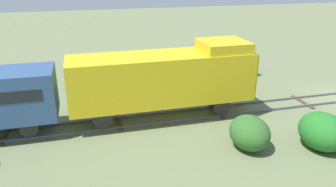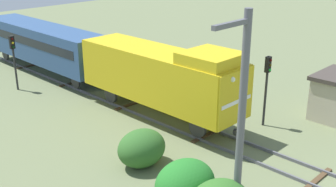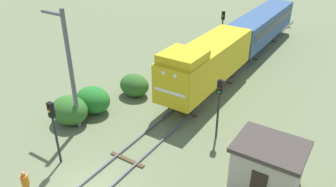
{
  "view_description": "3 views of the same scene",
  "coord_description": "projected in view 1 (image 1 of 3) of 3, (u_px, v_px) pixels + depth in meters",
  "views": [
    {
      "loc": [
        -18.15,
        17.94,
        8.96
      ],
      "look_at": [
        1.02,
        12.81,
        1.26
      ],
      "focal_mm": 35.0,
      "sensor_mm": 36.0,
      "label": 1
    },
    {
      "loc": [
        -16.53,
        -3.38,
        10.23
      ],
      "look_at": [
        -0.69,
        12.01,
        2.08
      ],
      "focal_mm": 45.0,
      "sensor_mm": 36.0,
      "label": 2
    },
    {
      "loc": [
        10.27,
        -8.27,
        12.67
      ],
      "look_at": [
        -0.21,
        8.03,
        2.28
      ],
      "focal_mm": 35.0,
      "sensor_mm": 36.0,
      "label": 3
    }
  ],
  "objects": [
    {
      "name": "locomotive",
      "position": [
        166.0,
        77.0,
        19.71
      ],
      "size": [
        2.9,
        11.6,
        4.6
      ],
      "color": "gold",
      "rests_on": "railway_track"
    },
    {
      "name": "bush_mid",
      "position": [
        322.0,
        131.0,
        16.99
      ],
      "size": [
        2.69,
        2.2,
        1.96
      ],
      "primitive_type": "ellipsoid",
      "color": "#247126",
      "rests_on": "ground"
    },
    {
      "name": "relay_hut",
      "position": [
        229.0,
        59.0,
        28.82
      ],
      "size": [
        3.5,
        2.9,
        2.74
      ],
      "color": "#B2A893",
      "rests_on": "ground"
    },
    {
      "name": "traffic_signal_mid",
      "position": [
        220.0,
        56.0,
        23.94
      ],
      "size": [
        0.32,
        0.34,
        4.13
      ],
      "color": "#262628",
      "rests_on": "ground"
    },
    {
      "name": "bush_near",
      "position": [
        249.0,
        133.0,
        17.02
      ],
      "size": [
        2.47,
        2.02,
        1.79
      ],
      "primitive_type": "ellipsoid",
      "color": "#2F5F26",
      "rests_on": "ground"
    }
  ]
}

